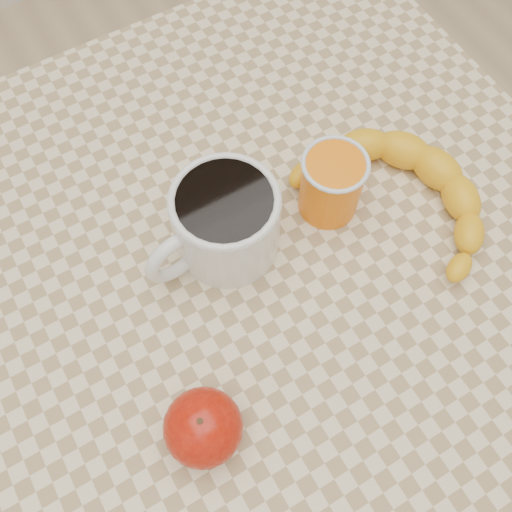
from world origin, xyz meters
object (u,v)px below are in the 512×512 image
orange_juice_glass (331,184)px  banana (401,194)px  coffee_mug (224,222)px  apple (203,427)px  table (256,293)px

orange_juice_glass → banana: (0.07, -0.04, -0.02)m
coffee_mug → apple: 0.21m
table → banana: size_ratio=2.60×
coffee_mug → banana: bearing=-15.5°
apple → banana: bearing=20.1°
table → apple: (-0.13, -0.13, 0.12)m
table → coffee_mug: size_ratio=4.89×
banana → apple: bearing=-174.0°
coffee_mug → orange_juice_glass: size_ratio=1.94×
coffee_mug → orange_juice_glass: bearing=-6.3°
banana → table: bearing=160.6°
coffee_mug → orange_juice_glass: coffee_mug is taller
orange_juice_glass → apple: bearing=-147.4°
table → banana: 0.21m
table → banana: (0.18, -0.02, 0.11)m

